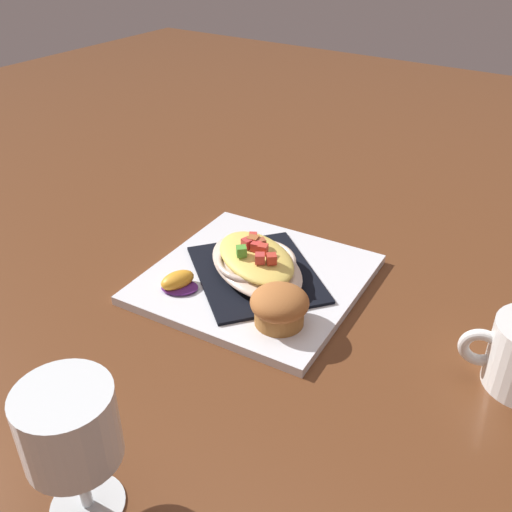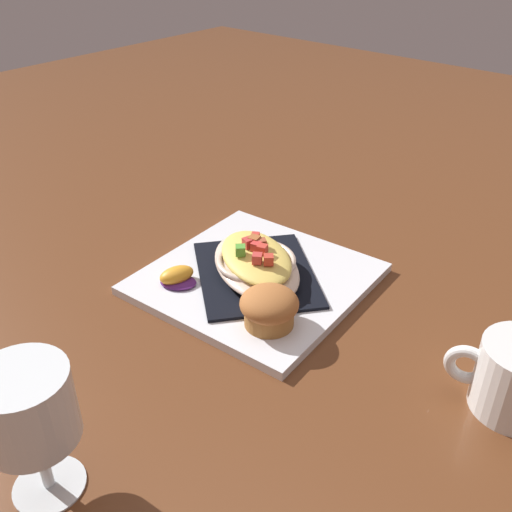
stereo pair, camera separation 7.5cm
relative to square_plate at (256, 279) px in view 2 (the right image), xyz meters
The scene contains 7 objects.
ground_plane 0.01m from the square_plate, ahead, with size 2.60×2.60×0.00m, color brown.
square_plate is the anchor object (origin of this frame).
folded_napkin 0.01m from the square_plate, ahead, with size 0.18×0.15×0.00m, color black.
gratin_dish 0.03m from the square_plate, 38.89° to the left, with size 0.18×0.20×0.05m.
muffin 0.11m from the square_plate, 49.11° to the left, with size 0.07×0.07×0.05m.
orange_garnish 0.11m from the square_plate, 40.00° to the right, with size 0.06×0.06×0.02m.
stemmed_glass 0.37m from the square_plate, 10.81° to the left, with size 0.08×0.08×0.13m.
Camera 2 is at (0.49, 0.42, 0.44)m, focal length 40.51 mm.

